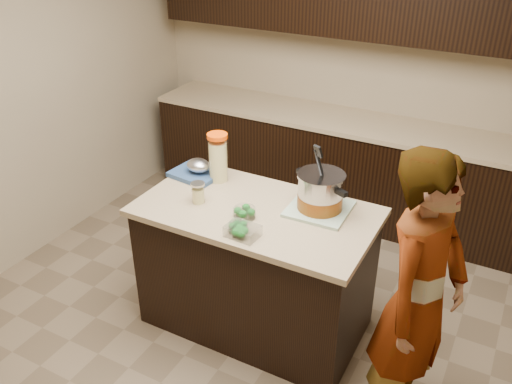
{
  "coord_description": "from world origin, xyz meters",
  "views": [
    {
      "loc": [
        1.34,
        -2.51,
        2.6
      ],
      "look_at": [
        0.0,
        0.0,
        1.02
      ],
      "focal_mm": 38.0,
      "sensor_mm": 36.0,
      "label": 1
    }
  ],
  "objects_px": {
    "island": "(256,268)",
    "person": "(419,301)",
    "stock_pot": "(320,194)",
    "lemonade_pitcher": "(218,159)"
  },
  "relations": [
    {
      "from": "stock_pot",
      "to": "lemonade_pitcher",
      "type": "xyz_separation_m",
      "value": [
        -0.75,
        0.05,
        0.04
      ]
    },
    {
      "from": "island",
      "to": "person",
      "type": "height_order",
      "value": "person"
    },
    {
      "from": "island",
      "to": "stock_pot",
      "type": "distance_m",
      "value": 0.68
    },
    {
      "from": "island",
      "to": "person",
      "type": "xyz_separation_m",
      "value": [
        1.07,
        -0.29,
        0.37
      ]
    },
    {
      "from": "stock_pot",
      "to": "island",
      "type": "bearing_deg",
      "value": -130.28
    },
    {
      "from": "person",
      "to": "island",
      "type": "bearing_deg",
      "value": 89.59
    },
    {
      "from": "island",
      "to": "stock_pot",
      "type": "relative_size",
      "value": 3.56
    },
    {
      "from": "island",
      "to": "lemonade_pitcher",
      "type": "distance_m",
      "value": 0.76
    },
    {
      "from": "island",
      "to": "person",
      "type": "distance_m",
      "value": 1.17
    },
    {
      "from": "stock_pot",
      "to": "lemonade_pitcher",
      "type": "distance_m",
      "value": 0.75
    }
  ]
}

